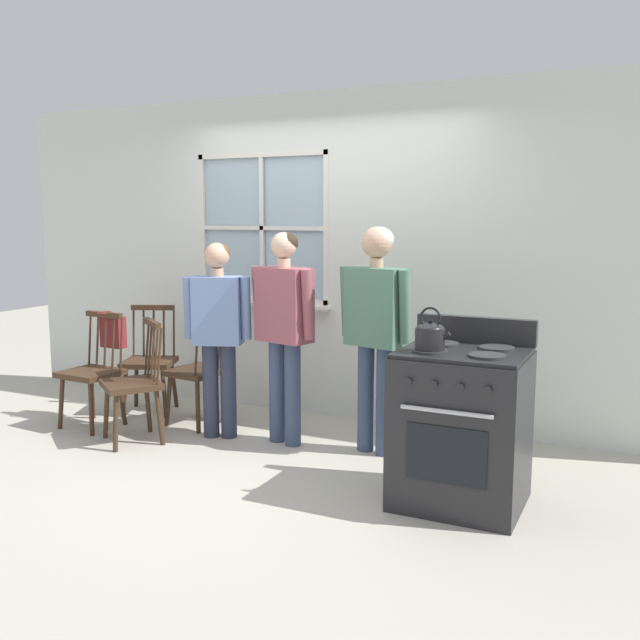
{
  "coord_description": "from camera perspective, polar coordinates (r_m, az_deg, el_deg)",
  "views": [
    {
      "loc": [
        2.48,
        -4.01,
        1.7
      ],
      "look_at": [
        0.44,
        0.28,
        1.0
      ],
      "focal_mm": 40.0,
      "sensor_mm": 36.0,
      "label": 1
    }
  ],
  "objects": [
    {
      "name": "chair_center_cluster",
      "position": [
        6.35,
        -13.47,
        -3.31
      ],
      "size": [
        0.54,
        0.53,
        0.92
      ],
      "rotation": [
        0.0,
        0.0,
        0.39
      ],
      "color": "#3D2819",
      "rests_on": "ground_plane"
    },
    {
      "name": "potted_plant",
      "position": [
        6.19,
        -4.79,
        2.25
      ],
      "size": [
        0.15,
        0.15,
        0.3
      ],
      "color": "beige",
      "rests_on": "wall_back"
    },
    {
      "name": "person_adult_right",
      "position": [
        5.03,
        4.5,
        0.33
      ],
      "size": [
        0.58,
        0.3,
        1.62
      ],
      "rotation": [
        0.0,
        0.0,
        -0.24
      ],
      "color": "#384766",
      "rests_on": "ground_plane"
    },
    {
      "name": "ground_plane",
      "position": [
        5.01,
        -6.01,
        -11.49
      ],
      "size": [
        16.0,
        16.0,
        0.0
      ],
      "primitive_type": "plane",
      "color": "#B2AD9E"
    },
    {
      "name": "kettle",
      "position": [
        4.1,
        8.8,
        -1.19
      ],
      "size": [
        0.21,
        0.17,
        0.25
      ],
      "color": "black",
      "rests_on": "stove"
    },
    {
      "name": "chair_near_stove",
      "position": [
        5.55,
        -14.64,
        -5.03
      ],
      "size": [
        0.58,
        0.57,
        0.92
      ],
      "rotation": [
        0.0,
        0.0,
        -0.64
      ],
      "color": "#3D2819",
      "rests_on": "ground_plane"
    },
    {
      "name": "chair_near_wall",
      "position": [
        5.87,
        -9.67,
        -4.14
      ],
      "size": [
        0.45,
        0.47,
        0.92
      ],
      "rotation": [
        0.0,
        0.0,
        -1.7
      ],
      "color": "#3D2819",
      "rests_on": "ground_plane"
    },
    {
      "name": "person_elderly_left",
      "position": [
        5.44,
        -8.15,
        -0.23
      ],
      "size": [
        0.52,
        0.32,
        1.5
      ],
      "rotation": [
        0.0,
        0.0,
        0.34
      ],
      "color": "#2D3347",
      "rests_on": "ground_plane"
    },
    {
      "name": "person_teen_center",
      "position": [
        5.24,
        -2.88,
        0.14
      ],
      "size": [
        0.58,
        0.31,
        1.58
      ],
      "rotation": [
        0.0,
        0.0,
        -0.25
      ],
      "color": "#384766",
      "rests_on": "ground_plane"
    },
    {
      "name": "stove",
      "position": [
        4.31,
        11.25,
        -8.32
      ],
      "size": [
        0.73,
        0.68,
        1.08
      ],
      "color": "#232326",
      "rests_on": "ground_plane"
    },
    {
      "name": "handbag",
      "position": [
        6.14,
        -16.25,
        -0.86
      ],
      "size": [
        0.23,
        0.2,
        0.31
      ],
      "color": "maroon",
      "rests_on": "chair_by_window"
    },
    {
      "name": "wall_back",
      "position": [
        5.94,
        1.25,
        4.83
      ],
      "size": [
        6.4,
        0.16,
        2.7
      ],
      "color": "silver",
      "rests_on": "ground_plane"
    },
    {
      "name": "chair_by_window",
      "position": [
        6.04,
        -17.74,
        -4.08
      ],
      "size": [
        0.45,
        0.43,
        0.92
      ],
      "rotation": [
        0.0,
        0.0,
        -0.08
      ],
      "color": "#3D2819",
      "rests_on": "ground_plane"
    }
  ]
}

